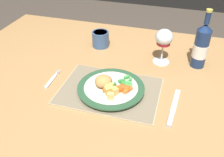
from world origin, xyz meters
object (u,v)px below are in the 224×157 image
at_px(dinner_plate, 111,89).
at_px(drinking_cup, 101,39).
at_px(table_knife, 173,110).
at_px(wine_glass, 164,39).
at_px(fork, 52,80).
at_px(bottle, 201,46).
at_px(dining_table, 125,93).

bearing_deg(dinner_plate, drinking_cup, 114.63).
bearing_deg(table_knife, wine_glass, 104.86).
relative_size(fork, bottle, 0.50).
distance_m(dining_table, wine_glass, 0.28).
distance_m(fork, bottle, 0.63).
distance_m(table_knife, bottle, 0.34).
bearing_deg(table_knife, dining_table, 145.58).
bearing_deg(drinking_cup, dinner_plate, -65.37).
relative_size(table_knife, drinking_cup, 2.47).
relative_size(dining_table, wine_glass, 9.89).
relative_size(fork, table_knife, 0.62).
bearing_deg(fork, dinner_plate, -0.79).
height_order(fork, drinking_cup, drinking_cup).
height_order(bottle, drinking_cup, bottle).
height_order(dining_table, table_knife, table_knife).
bearing_deg(bottle, drinking_cup, 173.70).
bearing_deg(bottle, fork, -153.07).
xyz_separation_m(dinner_plate, drinking_cup, (-0.15, 0.34, 0.02)).
height_order(dinner_plate, wine_glass, wine_glass).
relative_size(dining_table, fork, 12.40).
bearing_deg(drinking_cup, bottle, -6.30).
distance_m(wine_glass, bottle, 0.16).
relative_size(wine_glass, drinking_cup, 1.92).
height_order(wine_glass, drinking_cup, wine_glass).
distance_m(dining_table, dinner_plate, 0.14).
height_order(dinner_plate, table_knife, dinner_plate).
height_order(table_knife, drinking_cup, drinking_cup).
bearing_deg(dining_table, wine_glass, 54.22).
distance_m(table_knife, drinking_cup, 0.54).
height_order(table_knife, wine_glass, wine_glass).
distance_m(table_knife, wine_glass, 0.34).
relative_size(dinner_plate, bottle, 0.99).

